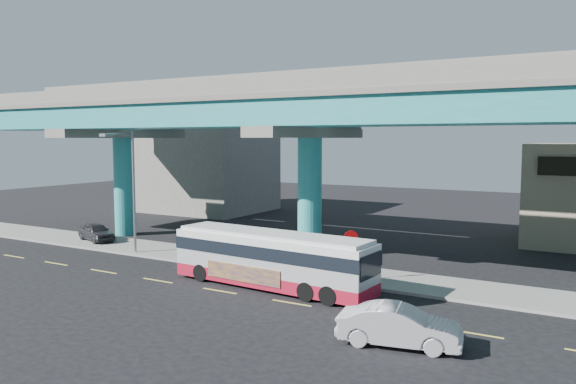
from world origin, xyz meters
The scene contains 10 objects.
ground centered at (0.00, 0.00, 0.00)m, with size 120.00×120.00×0.00m, color black.
sidewalk centered at (0.00, 5.50, 0.07)m, with size 70.00×4.00×0.15m, color gray.
lane_markings centered at (0.00, -0.30, 0.01)m, with size 58.00×0.12×0.01m.
viaduct centered at (0.00, 9.11, 9.14)m, with size 52.00×12.40×11.70m.
building_concrete centered at (-20.00, 24.00, 4.50)m, with size 12.00×10.00×9.00m, color gray.
transit_bus centered at (1.85, 1.48, 1.52)m, with size 10.93×3.10×2.77m.
sedan centered at (9.87, -2.92, 0.72)m, with size 4.56×2.29×1.44m, color #BBBBC0.
parked_car centered at (-15.26, 5.57, 0.77)m, with size 3.94×2.54×1.25m, color #2F2E34.
street_lamp centered at (-9.90, 3.44, 5.13)m, with size 0.50×2.50×7.66m.
stop_sign centered at (4.90, 4.18, 2.02)m, with size 0.66×0.47×2.60m.
Camera 1 is at (16.11, -21.63, 7.33)m, focal length 35.00 mm.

